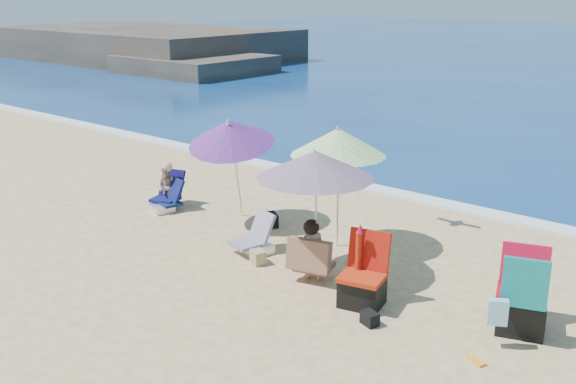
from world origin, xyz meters
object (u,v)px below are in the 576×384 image
Objects in this scene: umbrella_striped at (338,142)px; chair_rainbow at (256,242)px; furled_umbrella at (359,259)px; chair_navy at (166,203)px; camp_chair_left at (363,284)px; person_left at (167,187)px; person_center at (312,252)px; umbrella_turquoise at (315,165)px; umbrella_blue at (230,132)px; camp_chair_right at (521,303)px.

umbrella_striped is 2.82× the size of chair_rainbow.
furled_umbrella is 5.22m from chair_navy.
camp_chair_left is at bearing -27.86° from furled_umbrella.
person_left is at bearing -174.19° from umbrella_striped.
chair_navy is 4.32m from person_center.
person_center is (0.11, -0.20, -1.29)m from umbrella_turquoise.
camp_chair_left is at bearing -11.46° from person_left.
umbrella_striped is at bearing 8.67° from umbrella_blue.
chair_rainbow is 0.81× the size of person_left.
umbrella_striped is at bearing 166.28° from camp_chair_right.
umbrella_blue is at bearing 9.60° from chair_navy.
furled_umbrella reaches higher than person_center.
chair_navy is (-5.13, 0.84, -0.46)m from furled_umbrella.
umbrella_turquoise is 1.22m from umbrella_striped.
furled_umbrella is 0.91m from person_center.
umbrella_blue is at bearing 2.27° from person_left.
umbrella_turquoise is at bearing -9.84° from person_left.
umbrella_striped is 2.18m from umbrella_blue.
umbrella_turquoise is at bearing -70.78° from umbrella_striped.
chair_navy is at bearing 177.93° from camp_chair_right.
chair_rainbow is 3.08m from person_left.
umbrella_striped is at bearing 134.41° from furled_umbrella.
umbrella_turquoise is 2.04× the size of person_center.
umbrella_turquoise is 0.93× the size of umbrella_blue.
umbrella_striped reaches higher than furled_umbrella.
camp_chair_right reaches higher than person_left.
person_center is (-0.89, 0.09, -0.15)m from furled_umbrella.
umbrella_turquoise is 1.66× the size of camp_chair_right.
umbrella_striped reaches higher than umbrella_turquoise.
umbrella_blue is at bearing 162.76° from furled_umbrella.
camp_chair_left reaches higher than chair_navy.
camp_chair_left is at bearing -17.66° from umbrella_blue.
umbrella_striped is 2.05× the size of camp_chair_left.
camp_chair_left reaches higher than person_left.
chair_navy is at bearing 170.00° from person_center.
camp_chair_left is (1.54, -1.50, -1.54)m from umbrella_striped.
person_center is at bearing -60.63° from umbrella_turquoise.
umbrella_blue is 2.20× the size of person_center.
umbrella_striped is 2.15× the size of person_center.
furled_umbrella reaches higher than person_left.
chair_navy is at bearing 170.86° from chair_rainbow.
furled_umbrella is at bearing -164.82° from camp_chair_right.
chair_navy is (-1.58, -0.27, -1.60)m from umbrella_blue.
furled_umbrella is at bearing -11.01° from person_left.
umbrella_blue is 2.27m from chair_navy.
person_center is (2.66, -1.02, -1.29)m from umbrella_blue.
umbrella_blue is 5.85m from camp_chair_right.
chair_rainbow is at bearing -12.25° from person_left.
person_left reaches higher than chair_navy.
person_center is at bearing -10.00° from chair_navy.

